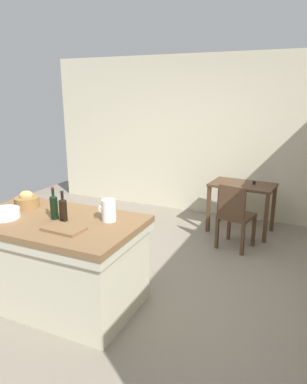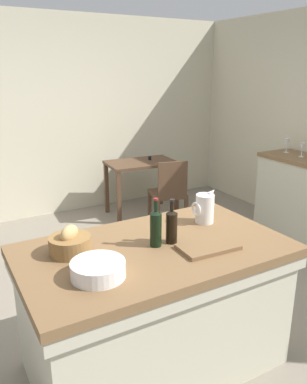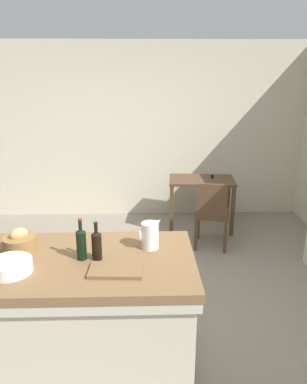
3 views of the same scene
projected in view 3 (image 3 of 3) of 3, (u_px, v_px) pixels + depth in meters
name	position (u px, v px, depth m)	size (l,w,h in m)	color
ground_plane	(132.00, 308.00, 3.60)	(6.76, 6.76, 0.00)	gray
wall_back	(135.00, 132.00, 5.68)	(5.32, 0.12, 2.60)	beige
island_table	(84.00, 307.00, 2.82)	(1.65, 0.97, 0.87)	brown
writing_desk	(201.00, 187.00, 5.28)	(0.94, 0.63, 0.78)	#513826
wooden_chair	(212.00, 213.00, 4.70)	(0.48, 0.48, 0.89)	#513826
pitcher	(150.00, 235.00, 2.84)	(0.17, 0.13, 0.25)	white
wash_bowl	(10.00, 266.00, 2.51)	(0.29, 0.29, 0.09)	white
bread_basket	(20.00, 242.00, 2.83)	(0.25, 0.25, 0.18)	olive
cutting_board	(116.00, 270.00, 2.52)	(0.36, 0.21, 0.02)	brown
wine_bottle_dark	(97.00, 244.00, 2.67)	(0.07, 0.07, 0.28)	black
wine_bottle_amber	(81.00, 243.00, 2.67)	(0.07, 0.07, 0.31)	black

